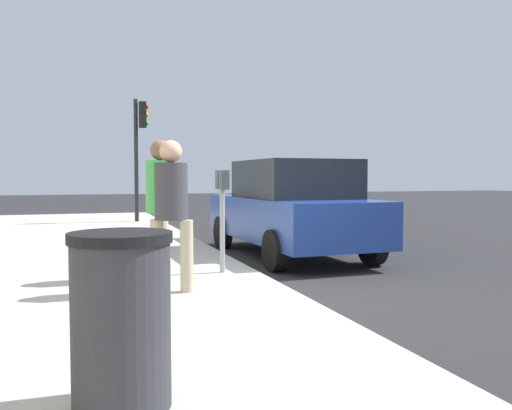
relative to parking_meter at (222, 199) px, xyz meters
name	(u,v)px	position (x,y,z in m)	size (l,w,h in m)	color
ground_plane	(287,299)	(-1.16, -0.49, -1.17)	(80.00, 80.00, 0.00)	#232326
sidewalk_slab	(16,313)	(-1.16, 2.51, -1.09)	(28.00, 6.00, 0.15)	#A8A59E
parking_meter	(222,199)	(0.00, 0.00, 0.00)	(0.36, 0.12, 1.41)	gray
pedestrian_at_meter	(161,196)	(-0.13, 0.86, 0.05)	(0.54, 0.39, 1.80)	tan
pedestrian_bystander	(171,203)	(-0.95, 0.86, 0.01)	(0.38, 0.46, 1.74)	tan
parked_sedan_near	(291,208)	(2.00, -1.85, -0.27)	(4.45, 2.07, 1.77)	navy
traffic_signal	(139,139)	(8.92, 0.15, 1.41)	(0.24, 0.44, 3.60)	black
trash_bin	(121,320)	(-3.95, 1.65, -0.51)	(0.59, 0.59, 1.01)	#2D2D33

